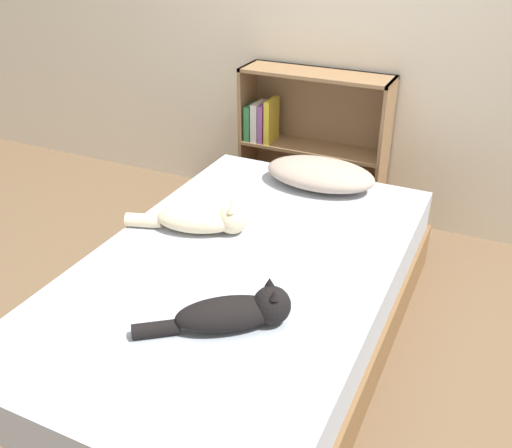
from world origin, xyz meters
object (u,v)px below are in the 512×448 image
object	(u,v)px
pillow	(320,174)
bookshelf	(309,142)
bed	(241,305)
cat_dark	(237,312)
cat_light	(202,219)

from	to	relation	value
pillow	bookshelf	size ratio (longest dim) A/B	0.64
pillow	bookshelf	xyz separation A→B (m)	(-0.26, 0.51, -0.04)
pillow	bed	bearing A→B (deg)	-93.35
pillow	bookshelf	world-z (taller)	bookshelf
pillow	cat_dark	distance (m)	1.22
cat_light	pillow	bearing A→B (deg)	46.78
pillow	cat_light	distance (m)	0.75
cat_dark	bookshelf	distance (m)	1.77
bed	bookshelf	distance (m)	1.39
bookshelf	pillow	bearing A→B (deg)	-63.62
pillow	cat_light	xyz separation A→B (m)	(-0.32, -0.68, -0.01)
cat_light	bookshelf	bearing A→B (deg)	68.91
bed	pillow	size ratio (longest dim) A/B	3.58
bookshelf	bed	bearing A→B (deg)	-81.34
cat_dark	bookshelf	world-z (taller)	bookshelf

